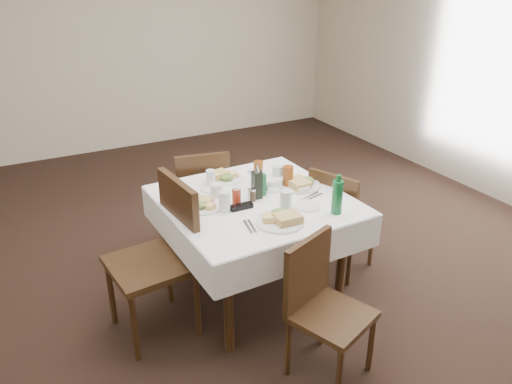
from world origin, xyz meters
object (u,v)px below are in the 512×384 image
at_px(oil_cruet_dark, 257,184).
at_px(ketchup_bottle, 236,196).
at_px(chair_south, 321,300).
at_px(water_e, 277,175).
at_px(chair_east, 338,216).
at_px(bread_basket, 269,181).
at_px(water_s, 286,201).
at_px(coffee_mug, 216,191).
at_px(dining_table, 255,211).
at_px(chair_north, 202,194).
at_px(oil_cruet_green, 262,183).
at_px(water_n, 211,178).
at_px(green_bottle, 337,197).
at_px(water_w, 225,202).
at_px(chair_west, 164,248).

bearing_deg(oil_cruet_dark, ketchup_bottle, -172.07).
bearing_deg(chair_south, water_e, 74.78).
relative_size(chair_east, bread_basket, 3.72).
relative_size(water_s, coffee_mug, 1.04).
relative_size(dining_table, chair_east, 1.44).
relative_size(chair_south, water_s, 5.83).
height_order(chair_north, coffee_mug, chair_north).
bearing_deg(water_e, coffee_mug, 179.38).
relative_size(oil_cruet_green, ketchup_bottle, 1.58).
relative_size(chair_south, oil_cruet_dark, 3.45).
xyz_separation_m(water_n, oil_cruet_green, (0.25, -0.30, 0.03)).
bearing_deg(bread_basket, oil_cruet_dark, -141.75).
bearing_deg(water_e, green_bottle, -78.87).
relative_size(water_n, ketchup_bottle, 0.95).
distance_m(chair_north, water_e, 0.78).
distance_m(water_w, ketchup_bottle, 0.12).
xyz_separation_m(dining_table, oil_cruet_dark, (0.02, 0.01, 0.19)).
distance_m(oil_cruet_green, ketchup_bottle, 0.22).
bearing_deg(bread_basket, water_e, -7.34).
xyz_separation_m(bread_basket, oil_cruet_green, (-0.12, -0.10, 0.05)).
height_order(chair_south, oil_cruet_dark, oil_cruet_dark).
height_order(oil_cruet_green, green_bottle, green_bottle).
relative_size(chair_west, green_bottle, 3.94).
height_order(bread_basket, oil_cruet_dark, oil_cruet_dark).
bearing_deg(chair_north, water_e, -61.63).
xyz_separation_m(dining_table, oil_cruet_green, (0.07, 0.04, 0.18)).
bearing_deg(chair_north, dining_table, -83.38).
xyz_separation_m(water_s, ketchup_bottle, (-0.23, 0.24, -0.01)).
distance_m(chair_north, water_w, 0.90).
bearing_deg(oil_cruet_green, chair_north, 102.48).
relative_size(chair_south, green_bottle, 3.24).
relative_size(water_n, water_s, 0.83).
xyz_separation_m(water_n, ketchup_bottle, (0.03, -0.35, -0.00)).
distance_m(chair_east, green_bottle, 0.64).
distance_m(bread_basket, green_bottle, 0.59).
xyz_separation_m(water_s, bread_basket, (0.10, 0.39, -0.04)).
relative_size(chair_east, ketchup_bottle, 6.80).
distance_m(chair_east, oil_cruet_green, 0.71).
relative_size(chair_north, water_n, 7.44).
bearing_deg(water_w, chair_east, 2.12).
height_order(chair_south, chair_east, chair_east).
bearing_deg(chair_north, oil_cruet_dark, -81.76).
distance_m(water_n, water_e, 0.47).
height_order(chair_north, bread_basket, chair_north).
xyz_separation_m(water_e, coffee_mug, (-0.47, 0.01, -0.03)).
bearing_deg(coffee_mug, ketchup_bottle, -63.49).
xyz_separation_m(chair_south, chair_east, (0.68, 0.77, 0.01)).
xyz_separation_m(chair_east, green_bottle, (-0.32, -0.39, 0.39)).
xyz_separation_m(chair_south, coffee_mug, (-0.21, 0.94, 0.33)).
relative_size(water_e, coffee_mug, 1.06).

